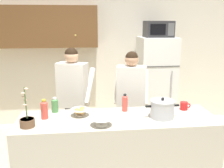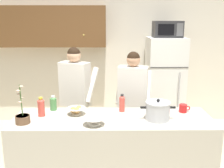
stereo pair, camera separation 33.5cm
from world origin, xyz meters
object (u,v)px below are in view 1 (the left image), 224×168
Objects in this scene: person_near_pot at (73,91)px; coffee_mug at (184,106)px; microwave at (158,29)px; bread_bowl at (80,112)px; empty_bowl at (102,121)px; bottle_far_corner at (125,103)px; bottle_mid_counter at (55,105)px; cooking_pot at (162,109)px; refrigerator at (156,83)px; potted_orchid at (27,121)px; person_by_sink at (131,94)px; bottle_near_edge at (44,109)px.

coffee_mug is (1.35, -0.67, -0.04)m from person_near_pot.
microwave is 2.23× the size of bread_bowl.
bottle_far_corner reaches higher than empty_bowl.
cooking_pot is at bearing -14.79° from bottle_mid_counter.
microwave is 1.26× the size of cooking_pot.
person_near_pot is 0.75m from bread_bowl.
refrigerator is 2.31m from bottle_mid_counter.
microwave is at bearing 75.88° from cooking_pot.
potted_orchid is (-0.43, -0.99, -0.02)m from person_near_pot.
coffee_mug is at bearing -2.67° from bottle_far_corner.
bottle_mid_counter is (-1.20, 0.32, -0.01)m from cooking_pot.
person_by_sink is 7.12× the size of bottle_near_edge.
refrigerator is 7.81× the size of bread_bowl.
person_by_sink is 0.82m from cooking_pot.
coffee_mug is at bearing 33.39° from cooking_pot.
bottle_mid_counter is at bearing -108.15° from person_near_pot.
bottle_near_edge is (-0.29, -0.78, 0.02)m from person_near_pot.
person_near_pot reaches higher than potted_orchid.
bottle_near_edge is 0.93m from bottle_far_corner.
empty_bowl is at bearing -23.90° from bottle_near_edge.
bread_bowl is 0.39m from bottle_near_edge.
bottle_near_edge is (-1.63, -0.11, 0.06)m from coffee_mug.
bread_bowl is at bearing 125.62° from empty_bowl.
refrigerator is 12.80× the size of coffee_mug.
bottle_mid_counter is (-0.19, -0.59, 0.00)m from person_near_pot.
potted_orchid reaches higher than bottle_far_corner.
empty_bowl is at bearing -73.00° from person_near_pot.
coffee_mug is (0.54, -0.57, -0.00)m from person_by_sink.
bottle_mid_counter is at bearing -136.88° from microwave.
microwave reaches higher than person_by_sink.
microwave is 2.28× the size of bottle_far_corner.
coffee_mug is at bearing 3.29° from bread_bowl.
person_near_pot is at bearing 138.12° from cooking_pot.
coffee_mug is 0.60× the size of bottle_near_edge.
refrigerator is 1.79m from person_near_pot.
microwave is 1.15× the size of potted_orchid.
bottle_mid_counter is at bearing -154.38° from person_by_sink.
person_by_sink is 1.11m from bottle_mid_counter.
bottle_mid_counter is at bearing 151.34° from bread_bowl.
potted_orchid is (-0.75, 0.06, 0.02)m from empty_bowl.
person_by_sink is at bearing 62.89° from empty_bowl.
person_near_pot is 0.90m from bottle_far_corner.
person_by_sink is at bearing 31.80° from bottle_near_edge.
bottle_far_corner is 0.50× the size of potted_orchid.
coffee_mug is 1.64m from bottle_near_edge.
coffee_mug is at bearing -3.31° from bottle_mid_counter.
coffee_mug is 1.25m from bread_bowl.
cooking_pot is at bearing -41.88° from person_near_pot.
person_by_sink is 1.52m from potted_orchid.
bread_bowl is (0.10, -0.75, -0.03)m from person_near_pot.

